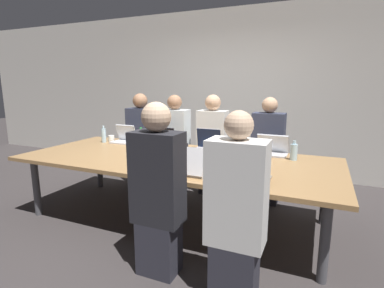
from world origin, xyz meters
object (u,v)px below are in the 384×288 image
(person_far_center, at_px, (212,146))
(laptop_far_left, at_px, (125,137))
(cup_far_midleft, at_px, (178,144))
(laptop_near_right, at_px, (250,173))
(person_near_right, at_px, (236,214))
(bottle_far_left, at_px, (104,135))
(laptop_far_right, at_px, (272,149))
(stapler, at_px, (197,164))
(cup_far_left, at_px, (111,138))
(cup_near_midright, at_px, (164,166))
(cup_far_center, at_px, (185,147))
(bottle_far_right, at_px, (294,152))
(laptop_far_midleft, at_px, (162,140))
(person_near_midright, at_px, (158,193))
(bottle_far_midleft, at_px, (141,137))
(person_far_left, at_px, (141,141))
(laptop_far_center, at_px, (207,144))
(person_far_right, at_px, (267,153))
(person_far_midleft, at_px, (175,145))

(person_far_center, relative_size, laptop_far_left, 4.56)
(cup_far_midleft, xyz_separation_m, laptop_near_right, (1.16, -0.97, 0.03))
(person_near_right, bearing_deg, bottle_far_left, -31.63)
(bottle_far_left, bearing_deg, person_far_center, 22.13)
(laptop_far_right, relative_size, stapler, 2.28)
(cup_far_left, bearing_deg, cup_near_midright, -35.67)
(cup_far_center, bearing_deg, bottle_far_right, -0.19)
(laptop_far_midleft, bearing_deg, person_near_midright, -61.95)
(person_near_midright, relative_size, person_far_center, 1.01)
(cup_near_midright, relative_size, person_near_right, 0.07)
(bottle_far_midleft, bearing_deg, cup_far_left, 175.28)
(cup_far_center, relative_size, stapler, 0.52)
(person_far_left, relative_size, bottle_far_right, 6.59)
(laptop_far_midleft, bearing_deg, stapler, -42.78)
(laptop_far_right, xyz_separation_m, laptop_far_midleft, (-1.44, -0.03, 0.00))
(stapler, bearing_deg, laptop_far_midleft, 150.11)
(person_far_center, bearing_deg, laptop_near_right, -59.34)
(person_far_left, bearing_deg, laptop_far_center, -18.60)
(laptop_far_center, relative_size, bottle_far_left, 1.33)
(person_near_midright, bearing_deg, laptop_near_right, -143.04)
(bottle_far_left, height_order, cup_far_midleft, bottle_far_left)
(cup_near_midright, relative_size, laptop_far_center, 0.32)
(laptop_far_left, height_order, cup_far_left, laptop_far_left)
(person_far_right, xyz_separation_m, cup_far_midleft, (-1.07, -0.45, 0.11))
(bottle_far_right, distance_m, stapler, 1.07)
(bottle_far_left, bearing_deg, cup_far_left, 65.54)
(laptop_far_center, distance_m, stapler, 0.75)
(person_near_midright, distance_m, person_far_midleft, 2.02)
(laptop_far_left, height_order, bottle_far_left, laptop_far_left)
(cup_far_midleft, relative_size, stapler, 0.58)
(laptop_far_midleft, xyz_separation_m, person_near_right, (1.46, -1.58, -0.14))
(laptop_far_center, relative_size, bottle_far_right, 1.47)
(laptop_far_center, distance_m, bottle_far_right, 1.03)
(bottle_far_right, bearing_deg, laptop_far_right, 145.97)
(cup_near_midright, distance_m, bottle_far_left, 1.73)
(laptop_far_right, bearing_deg, laptop_far_left, -177.91)
(bottle_far_right, bearing_deg, cup_far_left, 177.99)
(cup_far_center, xyz_separation_m, laptop_far_left, (-0.98, 0.09, 0.03))
(laptop_far_left, xyz_separation_m, person_far_midleft, (0.59, 0.40, -0.13))
(laptop_far_left, height_order, stapler, laptop_far_left)
(bottle_far_midleft, bearing_deg, laptop_near_right, -28.82)
(laptop_far_midleft, bearing_deg, bottle_far_left, -169.55)
(bottle_far_left, xyz_separation_m, cup_far_midleft, (1.11, 0.10, -0.06))
(laptop_far_midleft, bearing_deg, laptop_far_right, 1.26)
(person_far_left, distance_m, person_near_right, 2.81)
(laptop_near_right, bearing_deg, person_far_center, -59.34)
(laptop_far_right, bearing_deg, person_far_center, 156.14)
(cup_near_midright, xyz_separation_m, bottle_far_midleft, (-0.88, 0.97, 0.05))
(cup_far_midleft, distance_m, bottle_far_midleft, 0.54)
(person_far_center, distance_m, person_far_left, 1.14)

